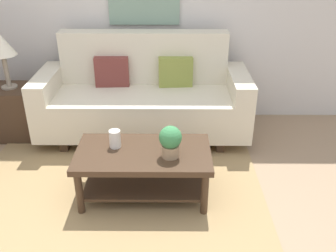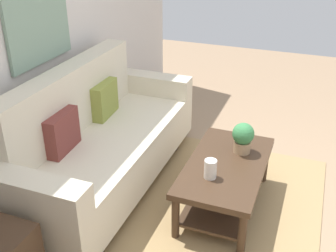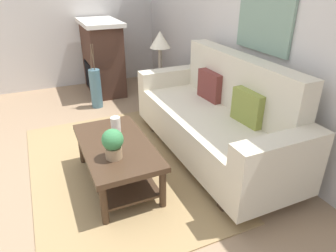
# 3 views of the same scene
# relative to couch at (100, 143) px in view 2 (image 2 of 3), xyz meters

# --- Properties ---
(ground_plane) EXTENTS (9.77, 9.77, 0.00)m
(ground_plane) POSITION_rel_couch_xyz_m (-0.18, -1.54, -0.43)
(ground_plane) COLOR #9E7F60
(wall_back) EXTENTS (5.77, 0.10, 2.70)m
(wall_back) POSITION_rel_couch_xyz_m (-0.18, 0.54, 0.92)
(wall_back) COLOR silver
(wall_back) RESTS_ON ground_plane
(area_rug) EXTENTS (2.53, 1.70, 0.01)m
(area_rug) POSITION_rel_couch_xyz_m (-0.18, -1.04, -0.42)
(area_rug) COLOR #A38456
(area_rug) RESTS_ON ground_plane
(couch) EXTENTS (2.19, 0.84, 1.08)m
(couch) POSITION_rel_couch_xyz_m (0.00, 0.00, 0.00)
(couch) COLOR beige
(couch) RESTS_ON ground_plane
(throw_pillow_maroon) EXTENTS (0.37, 0.14, 0.32)m
(throw_pillow_maroon) POSITION_rel_couch_xyz_m (-0.34, 0.13, 0.25)
(throw_pillow_maroon) COLOR brown
(throw_pillow_maroon) RESTS_ON couch
(throw_pillow_olive) EXTENTS (0.37, 0.15, 0.32)m
(throw_pillow_olive) POSITION_rel_couch_xyz_m (0.34, 0.13, 0.25)
(throw_pillow_olive) COLOR olive
(throw_pillow_olive) RESTS_ON couch
(coffee_table) EXTENTS (1.10, 0.60, 0.43)m
(coffee_table) POSITION_rel_couch_xyz_m (0.07, -1.11, -0.12)
(coffee_table) COLOR #422D1E
(coffee_table) RESTS_ON ground_plane
(tabletop_vase) EXTENTS (0.09, 0.09, 0.15)m
(tabletop_vase) POSITION_rel_couch_xyz_m (-0.17, -1.04, 0.07)
(tabletop_vase) COLOR white
(tabletop_vase) RESTS_ON coffee_table
(potted_plant_tabletop) EXTENTS (0.18, 0.18, 0.26)m
(potted_plant_tabletop) POSITION_rel_couch_xyz_m (0.29, -1.18, 0.14)
(potted_plant_tabletop) COLOR tan
(potted_plant_tabletop) RESTS_ON coffee_table
(framed_painting) EXTENTS (0.76, 0.03, 0.62)m
(framed_painting) POSITION_rel_couch_xyz_m (0.00, 0.47, 0.99)
(framed_painting) COLOR gray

